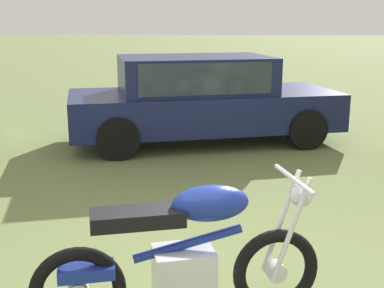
{
  "coord_description": "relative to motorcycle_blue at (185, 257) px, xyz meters",
  "views": [
    {
      "loc": [
        0.09,
        -2.83,
        2.03
      ],
      "look_at": [
        -0.09,
        1.99,
        0.84
      ],
      "focal_mm": 47.68,
      "sensor_mm": 36.0,
      "label": 1
    }
  ],
  "objects": [
    {
      "name": "motorcycle_blue",
      "position": [
        0.0,
        0.0,
        0.0
      ],
      "size": [
        1.94,
        0.84,
        1.02
      ],
      "rotation": [
        0.0,
        0.0,
        0.24
      ],
      "color": "black",
      "rests_on": "ground"
    },
    {
      "name": "car_navy",
      "position": [
        -0.01,
        5.25,
        0.31
      ],
      "size": [
        4.67,
        2.77,
        1.43
      ],
      "rotation": [
        0.0,
        0.0,
        0.25
      ],
      "color": "#161E4C",
      "rests_on": "ground"
    }
  ]
}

